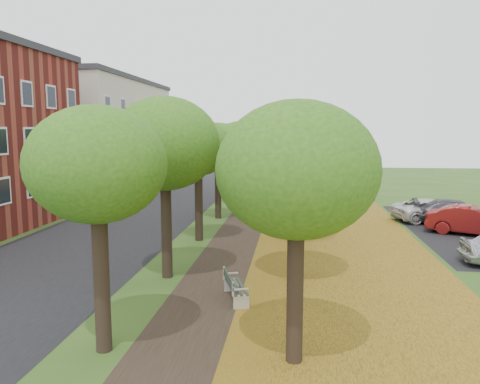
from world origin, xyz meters
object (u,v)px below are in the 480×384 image
(car_red, at_px, (473,221))
(car_grey, at_px, (457,213))
(bench, at_px, (234,286))
(car_white, at_px, (432,210))

(car_red, height_order, car_grey, car_red)
(bench, height_order, car_white, car_white)
(bench, xyz_separation_m, car_grey, (11.47, 13.71, 0.27))
(bench, height_order, car_red, car_red)
(car_red, height_order, car_white, car_red)
(car_red, xyz_separation_m, car_white, (-1.02, 3.72, -0.08))
(car_red, distance_m, car_white, 3.86)
(bench, distance_m, car_grey, 17.88)
(car_grey, bearing_deg, car_white, 57.19)
(bench, xyz_separation_m, car_red, (11.38, 10.99, 0.31))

